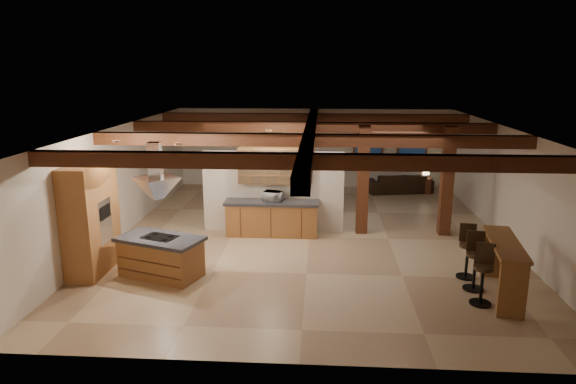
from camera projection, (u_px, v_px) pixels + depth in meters
The scene contains 23 objects.
ground at pixel (309, 237), 13.58m from camera, with size 12.00×12.00×0.00m, color tan.
room_walls at pixel (310, 171), 13.16m from camera, with size 12.00×12.00×12.00m.
ceiling_beams at pixel (310, 133), 12.93m from camera, with size 10.00×12.00×0.28m.
timber_posts at pixel (405, 169), 13.49m from camera, with size 2.50×0.30×2.90m.
partition_wall at pixel (273, 192), 13.87m from camera, with size 3.80×0.18×2.20m, color beige.
pantry_cabinet at pixel (91, 218), 11.07m from camera, with size 0.67×1.60×2.40m.
back_counter at pixel (272, 218), 13.64m from camera, with size 2.50×0.66×0.94m.
upper_display_cabinet at pixel (272, 166), 13.51m from camera, with size 1.80×0.36×0.95m.
range_hood at pixel (157, 196), 10.64m from camera, with size 1.10×1.10×1.40m.
back_windows at pixel (390, 148), 18.80m from camera, with size 2.70×0.07×1.70m.
framed_art at pixel (273, 141), 19.03m from camera, with size 0.65×0.05×0.85m.
recessed_cans at pixel (192, 138), 11.19m from camera, with size 3.16×2.46×0.03m.
kitchen_island at pixel (161, 256), 10.95m from camera, with size 2.00×1.50×0.89m.
dining_table at pixel (297, 199), 16.12m from camera, with size 1.94×1.08×0.68m, color #3F1A0F.
sofa at pixel (399, 183), 18.41m from camera, with size 2.28×0.89×0.66m, color black.
microwave at pixel (273, 196), 13.50m from camera, with size 0.47×0.32×0.26m, color silver.
bar_counter at pixel (504, 259), 9.94m from camera, with size 0.83×2.18×1.11m.
side_table at pixel (425, 185), 18.30m from camera, with size 0.44×0.44×0.54m, color #39210E.
table_lamp at pixel (426, 172), 18.18m from camera, with size 0.25×0.25×0.30m.
bar_stool_a at pixel (483, 274), 9.64m from camera, with size 0.44×0.45×1.17m.
bar_stool_b at pixel (475, 261), 10.28m from camera, with size 0.41×0.42×1.18m.
bar_stool_c at pixel (467, 251), 10.87m from camera, with size 0.40×0.41×1.15m.
dining_chairs at pixel (297, 192), 16.06m from camera, with size 2.12×2.12×1.13m.
Camera 1 is at (0.28, -12.92, 4.38)m, focal length 32.00 mm.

